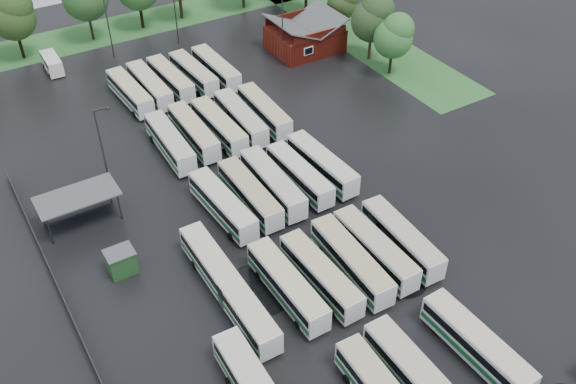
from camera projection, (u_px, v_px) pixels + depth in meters
ground at (337, 289)px, 59.76m from camera, size 160.00×160.00×0.00m
brick_building at (305, 38)px, 96.68m from camera, size 10.07×8.60×5.39m
wash_shed at (77, 198)px, 65.43m from camera, size 8.20×4.20×3.58m
utility_hut at (121, 262)px, 60.65m from camera, size 2.70×2.20×2.62m
grass_strip_north at (117, 29)px, 103.45m from camera, size 80.00×10.00×0.01m
grass_strip_east at (358, 34)px, 101.95m from camera, size 10.00×50.00×0.01m
west_fence at (75, 326)px, 55.61m from camera, size 0.10×50.00×1.20m
bus_r1c1 at (417, 378)px, 50.17m from camera, size 2.49×11.21×3.11m
bus_r1c3 at (477, 345)px, 52.73m from camera, size 2.56×10.92×3.03m
bus_r2c0 at (287, 285)px, 57.84m from camera, size 2.34×10.87×3.02m
bus_r2c1 at (321, 275)px, 58.89m from camera, size 2.44×10.66×2.96m
bus_r2c2 at (351, 261)px, 60.22m from camera, size 2.85×11.16×3.08m
bus_r2c3 at (375, 249)px, 61.50m from camera, size 2.38×10.89×3.03m
bus_r2c4 at (402, 238)px, 62.67m from camera, size 2.81×10.90×3.01m
bus_r3c0 at (223, 205)px, 66.65m from camera, size 2.76×10.89×3.01m
bus_r3c1 at (250, 194)px, 68.06m from camera, size 2.46×10.83×3.01m
bus_r3c2 at (273, 183)px, 69.38m from camera, size 2.78×11.25×3.11m
bus_r3c3 at (299, 175)px, 70.71m from camera, size 2.40×10.58×2.94m
bus_r3c4 at (322, 164)px, 72.17m from camera, size 2.72×11.00×3.04m
bus_r4c0 at (170, 142)px, 75.51m from camera, size 2.76×11.05×3.05m
bus_r4c1 at (193, 132)px, 77.27m from camera, size 2.61×10.96×3.03m
bus_r4c2 at (219, 126)px, 78.19m from camera, size 2.43×11.00×3.06m
bus_r4c3 at (241, 118)px, 79.62m from camera, size 2.82×11.14×3.07m
bus_r4c4 at (264, 111)px, 80.93m from camera, size 2.76×10.96×3.03m
bus_r5c0 at (130, 92)px, 84.62m from camera, size 2.69×10.76×2.97m
bus_r5c1 at (150, 86)px, 85.94m from camera, size 2.37×10.90×3.03m
bus_r5c2 at (171, 79)px, 87.48m from camera, size 2.61×10.70×2.96m
bus_r5c3 at (194, 73)px, 88.68m from camera, size 2.71×10.73×2.96m
bus_r5c4 at (216, 68)px, 89.72m from camera, size 2.45×10.91×3.03m
artic_bus_west_b at (228, 286)px, 57.77m from camera, size 2.50×16.16×2.99m
minibus at (52, 63)px, 91.71m from camera, size 2.14×5.40×2.34m
tree_north_1 at (13, 14)px, 91.39m from camera, size 6.50×6.50×10.76m
tree_east_0 at (395, 35)px, 88.41m from camera, size 5.47×5.47×9.05m
tree_east_1 at (374, 17)px, 91.48m from camera, size 6.12×6.12×10.14m
tree_east_2 at (344, 2)px, 99.40m from camera, size 4.80×4.77×7.90m
lamp_post_ne at (283, 23)px, 91.11m from camera, size 1.60×0.31×10.37m
lamp_post_nw at (103, 147)px, 66.83m from camera, size 1.66×0.32×10.75m
lamp_post_back_w at (108, 19)px, 92.38m from camera, size 1.57×0.31×10.20m
lamp_post_back_e at (175, 6)px, 95.70m from camera, size 1.61×0.31×10.46m
puddle_2 at (258, 290)px, 59.64m from camera, size 6.91×6.91×0.01m
puddle_3 at (403, 280)px, 60.58m from camera, size 4.71×4.71×0.01m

